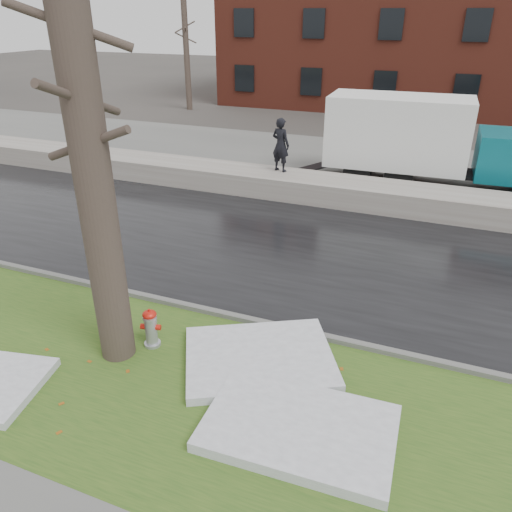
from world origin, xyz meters
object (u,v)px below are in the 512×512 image
at_px(worker, 281,145).
at_px(tree, 89,149).
at_px(box_truck, 426,140).
at_px(fire_hydrant, 151,326).

bearing_deg(worker, tree, 107.47).
bearing_deg(tree, box_truck, 71.35).
distance_m(fire_hydrant, box_truck, 12.51).
bearing_deg(tree, fire_hydrant, 43.53).
xyz_separation_m(fire_hydrant, tree, (-0.45, -0.43, 3.37)).
bearing_deg(fire_hydrant, tree, -152.16).
bearing_deg(tree, worker, 91.81).
xyz_separation_m(tree, box_truck, (4.16, 12.32, -2.20)).
xyz_separation_m(tree, worker, (-0.31, 9.78, -2.19)).
bearing_deg(box_truck, worker, -152.69).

